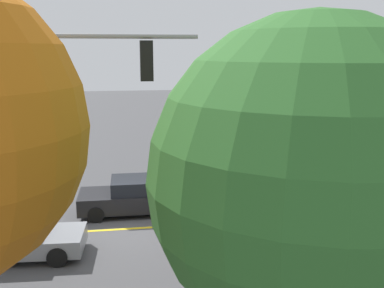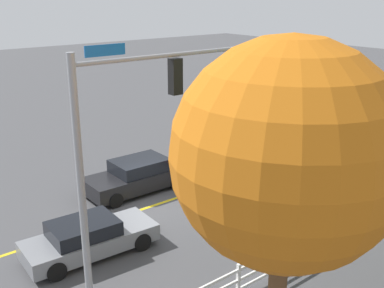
% 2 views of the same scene
% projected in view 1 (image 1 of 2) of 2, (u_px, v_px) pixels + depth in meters
% --- Properties ---
extents(ground_plane, '(120.00, 120.00, 0.00)m').
position_uv_depth(ground_plane, '(124.00, 229.00, 16.88)').
color(ground_plane, '#444447').
extents(lane_center_stripe, '(28.00, 0.16, 0.01)m').
position_uv_depth(lane_center_stripe, '(226.00, 223.00, 17.48)').
color(lane_center_stripe, gold).
rests_on(lane_center_stripe, ground_plane).
extents(car_0, '(4.60, 2.06, 1.47)m').
position_uv_depth(car_0, '(136.00, 196.00, 18.51)').
color(car_0, black).
rests_on(car_0, ground_plane).
extents(car_1, '(4.61, 2.07, 1.29)m').
position_uv_depth(car_1, '(12.00, 239.00, 14.48)').
color(car_1, slate).
rests_on(car_1, ground_plane).
extents(car_2, '(4.14, 1.98, 1.34)m').
position_uv_depth(car_2, '(276.00, 225.00, 15.58)').
color(car_2, maroon).
rests_on(car_2, ground_plane).
extents(tree_1, '(4.85, 4.85, 7.24)m').
position_uv_depth(tree_1, '(310.00, 179.00, 6.55)').
color(tree_1, brown).
rests_on(tree_1, ground_plane).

